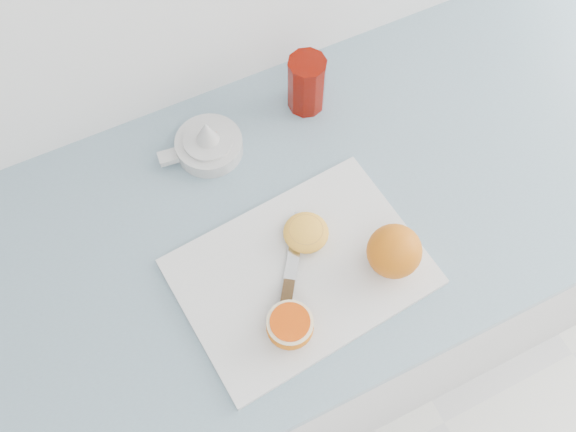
{
  "coord_description": "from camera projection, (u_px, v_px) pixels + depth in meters",
  "views": [
    {
      "loc": [
        -0.09,
        1.24,
        1.86
      ],
      "look_at": [
        0.12,
        1.66,
        0.96
      ],
      "focal_mm": 40.0,
      "sensor_mm": 36.0,
      "label": 1
    }
  ],
  "objects": [
    {
      "name": "counter",
      "position": [
        317.0,
        288.0,
        1.5
      ],
      "size": [
        2.46,
        0.64,
        0.89
      ],
      "color": "silver",
      "rests_on": "ground"
    },
    {
      "name": "squeezed_shell",
      "position": [
        306.0,
        232.0,
        1.05
      ],
      "size": [
        0.08,
        0.08,
        0.03
      ],
      "color": "#F8AA30",
      "rests_on": "cutting_board"
    },
    {
      "name": "citrus_juicer",
      "position": [
        208.0,
        144.0,
        1.13
      ],
      "size": [
        0.15,
        0.12,
        0.08
      ],
      "color": "silver",
      "rests_on": "counter"
    },
    {
      "name": "paring_knife",
      "position": [
        287.0,
        297.0,
        1.0
      ],
      "size": [
        0.14,
        0.19,
        0.01
      ],
      "color": "#4D361B",
      "rests_on": "cutting_board"
    },
    {
      "name": "cutting_board",
      "position": [
        301.0,
        272.0,
        1.04
      ],
      "size": [
        0.41,
        0.31,
        0.01
      ],
      "primitive_type": "cube",
      "rotation": [
        0.0,
        0.0,
        0.09
      ],
      "color": "silver",
      "rests_on": "counter"
    },
    {
      "name": "red_tumbler",
      "position": [
        306.0,
        85.0,
        1.15
      ],
      "size": [
        0.07,
        0.07,
        0.11
      ],
      "color": "#700900",
      "rests_on": "counter"
    },
    {
      "name": "half_orange",
      "position": [
        290.0,
        326.0,
        0.97
      ],
      "size": [
        0.07,
        0.07,
        0.05
      ],
      "color": "#D65C0C",
      "rests_on": "cutting_board"
    },
    {
      "name": "whole_orange",
      "position": [
        394.0,
        251.0,
        1.0
      ],
      "size": [
        0.09,
        0.09,
        0.09
      ],
      "color": "#D65C0C",
      "rests_on": "cutting_board"
    }
  ]
}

